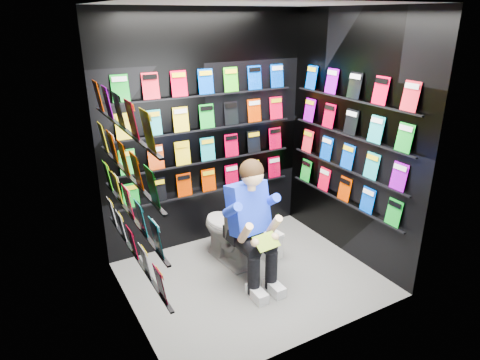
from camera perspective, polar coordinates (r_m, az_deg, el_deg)
floor at (r=4.48m, az=1.56°, el=-12.97°), size 2.40×2.40×0.00m
ceiling at (r=3.71m, az=1.99°, el=22.46°), size 2.40×2.40×0.00m
wall_back at (r=4.75m, az=-4.54°, el=6.29°), size 2.40×0.04×2.60m
wall_front at (r=3.15m, az=11.22°, el=-2.01°), size 2.40×0.04×2.60m
wall_left at (r=3.47m, az=-15.46°, el=-0.15°), size 0.04×2.00×2.60m
wall_right at (r=4.62m, az=14.66°, el=5.22°), size 0.04×2.00×2.60m
comics_back at (r=4.72m, az=-4.39°, el=6.27°), size 2.10×0.06×1.37m
comics_left at (r=3.47m, az=-14.99°, el=0.01°), size 0.06×1.70×1.37m
comics_right at (r=4.59m, az=14.39°, el=5.23°), size 0.06×1.70×1.37m
toilet at (r=4.61m, az=-1.48°, el=-6.62°), size 0.49×0.78×0.73m
longbox at (r=4.82m, az=3.38°, el=-8.45°), size 0.25×0.39×0.27m
longbox_lid at (r=4.74m, az=3.42°, el=-6.87°), size 0.27×0.41×0.03m
reader at (r=4.13m, az=0.96°, el=-3.87°), size 0.58×0.80×1.39m
held_comic at (r=3.95m, az=3.54°, el=-8.20°), size 0.25×0.16×0.10m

